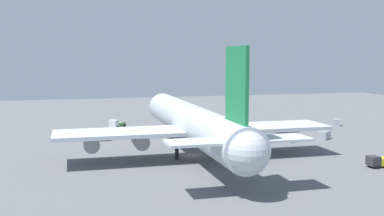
% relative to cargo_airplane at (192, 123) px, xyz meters
% --- Properties ---
extents(ground_plane, '(256.24, 256.24, 0.00)m').
position_rel_cargo_airplane_xyz_m(ground_plane, '(0.11, -0.00, -6.38)').
color(ground_plane, slate).
extents(cargo_airplane, '(64.06, 51.87, 20.62)m').
position_rel_cargo_airplane_xyz_m(cargo_airplane, '(0.00, 0.00, 0.00)').
color(cargo_airplane, silver).
rests_on(cargo_airplane, ground_plane).
extents(fuel_truck, '(2.60, 4.69, 2.02)m').
position_rel_cargo_airplane_xyz_m(fuel_truck, '(-17.63, -29.06, -5.32)').
color(fuel_truck, '#333338').
rests_on(fuel_truck, ground_plane).
extents(catering_truck, '(4.71, 4.72, 2.43)m').
position_rel_cargo_airplane_xyz_m(catering_truck, '(37.84, 10.75, -5.23)').
color(catering_truck, silver).
rests_on(catering_truck, ground_plane).
extents(baggage_tug, '(5.09, 2.91, 2.24)m').
position_rel_cargo_airplane_xyz_m(baggage_tug, '(21.72, 15.37, -5.30)').
color(baggage_tug, silver).
rests_on(baggage_tug, ground_plane).
extents(cargo_container_fore, '(3.42, 3.63, 1.89)m').
position_rel_cargo_airplane_xyz_m(cargo_container_fore, '(9.23, -34.25, -5.43)').
color(cargo_container_fore, '#999EA8').
rests_on(cargo_container_fore, ground_plane).
extents(cargo_container_aft, '(3.08, 2.87, 1.92)m').
position_rel_cargo_airplane_xyz_m(cargo_container_aft, '(26.79, -48.64, -5.41)').
color(cargo_container_aft, '#999EA8').
rests_on(cargo_container_aft, ground_plane).
extents(safety_cone_nose, '(0.42, 0.42, 0.60)m').
position_rel_cargo_airplane_xyz_m(safety_cone_nose, '(28.94, -1.55, -6.08)').
color(safety_cone_nose, orange).
rests_on(safety_cone_nose, ground_plane).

